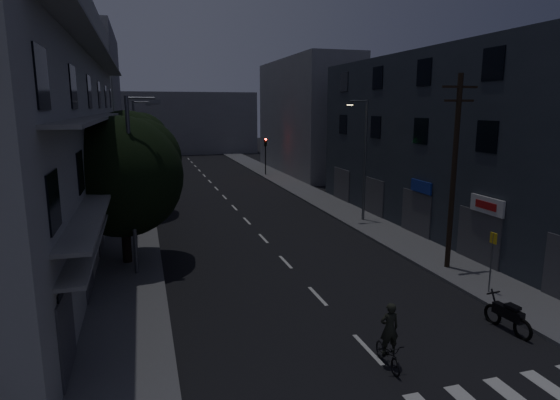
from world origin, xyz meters
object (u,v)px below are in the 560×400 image
utility_pole (454,169)px  motorcycle (508,317)px  bus_stop_sign (492,251)px  cyclist (389,345)px

utility_pole → motorcycle: utility_pole is taller
bus_stop_sign → motorcycle: bus_stop_sign is taller
bus_stop_sign → motorcycle: 3.50m
utility_pole → cyclist: size_ratio=4.43×
utility_pole → cyclist: bearing=-135.7°
bus_stop_sign → motorcycle: size_ratio=1.23×
motorcycle → cyclist: 5.21m
utility_pole → motorcycle: (-1.85, -5.94, -4.35)m
utility_pole → cyclist: (-6.98, -6.82, -4.18)m
motorcycle → bus_stop_sign: bearing=55.0°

